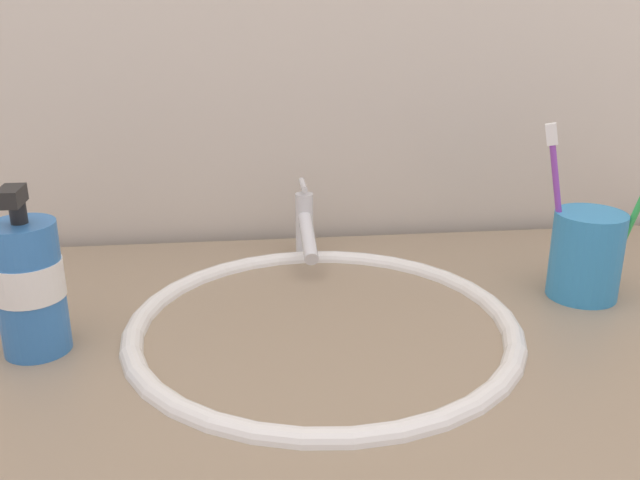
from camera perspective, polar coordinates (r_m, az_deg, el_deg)
name	(u,v)px	position (r m, az deg, el deg)	size (l,w,h in m)	color
sink_basin	(323,353)	(0.77, 0.25, -9.25)	(0.43, 0.43, 0.10)	white
faucet	(306,227)	(0.93, -1.19, 1.06)	(0.02, 0.14, 0.10)	silver
toothbrush_cup	(586,255)	(0.87, 20.90, -1.16)	(0.08, 0.08, 0.10)	#338CCC
toothbrush_green	(635,215)	(0.86, 24.31, 1.89)	(0.05, 0.03, 0.18)	green
toothbrush_purple	(558,200)	(0.84, 18.83, 3.15)	(0.05, 0.02, 0.20)	purple
soap_dispenser	(29,284)	(0.74, -22.66, -3.37)	(0.07, 0.07, 0.17)	#3372BF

